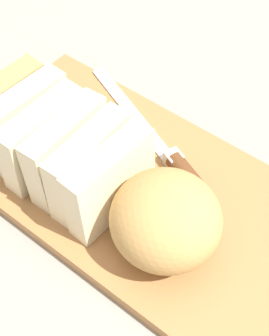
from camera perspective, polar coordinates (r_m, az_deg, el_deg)
The scene contains 7 objects.
ground_plane at distance 0.64m, azimuth -0.00°, elevation -2.67°, with size 3.00×3.00×0.00m, color gray.
cutting_board at distance 0.63m, azimuth -0.00°, elevation -2.19°, with size 0.48×0.26×0.02m, color #9E6B3D.
bread_loaf at distance 0.57m, azimuth -4.18°, elevation -0.61°, with size 0.34×0.14×0.10m.
bread_knife at distance 0.64m, azimuth 4.18°, elevation 1.20°, with size 0.25×0.12×0.02m.
crumb_near_knife at distance 0.66m, azimuth 1.11°, elevation 2.94°, with size 0.00×0.00×0.00m, color tan.
crumb_near_loaf at distance 0.61m, azimuth -1.34°, elevation -2.99°, with size 0.01×0.01×0.01m, color tan.
crumb_stray_left at distance 0.62m, azimuth 3.22°, elevation -1.44°, with size 0.00×0.00×0.00m, color tan.
Camera 1 is at (-0.22, 0.30, 0.52)m, focal length 53.68 mm.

